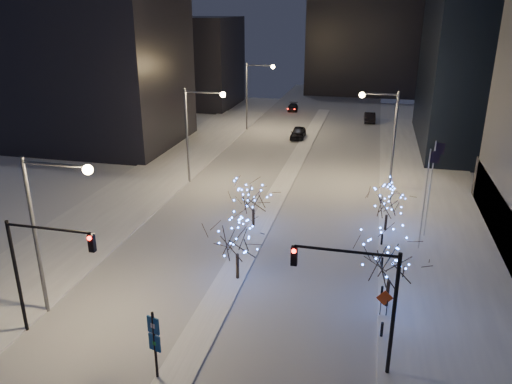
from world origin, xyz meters
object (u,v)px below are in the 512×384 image
(street_lamp_w_mid, at_px, (196,123))
(car_far, at_px, (293,107))
(traffic_signal_west, at_px, (38,261))
(holiday_tree_plaza_far, at_px, (388,201))
(traffic_signal_east, at_px, (363,291))
(holiday_tree_plaza_near, at_px, (391,257))
(street_lamp_w_far, at_px, (253,87))
(street_lamp_w_near, at_px, (48,217))
(street_lamp_east, at_px, (386,127))
(holiday_tree_median_far, at_px, (253,196))
(construction_sign, at_px, (384,300))
(car_near, at_px, (298,133))
(holiday_tree_median_near, at_px, (237,236))
(wayfinding_sign, at_px, (154,339))
(car_mid, at_px, (370,117))

(street_lamp_w_mid, height_order, car_far, street_lamp_w_mid)
(traffic_signal_west, height_order, holiday_tree_plaza_far, traffic_signal_west)
(traffic_signal_west, height_order, traffic_signal_east, same)
(holiday_tree_plaza_near, bearing_deg, street_lamp_w_far, 113.48)
(traffic_signal_west, bearing_deg, holiday_tree_plaza_far, 44.95)
(car_far, height_order, holiday_tree_plaza_far, holiday_tree_plaza_far)
(street_lamp_w_near, relative_size, street_lamp_w_far, 1.00)
(street_lamp_w_near, distance_m, street_lamp_east, 33.85)
(holiday_tree_median_far, distance_m, construction_sign, 15.50)
(street_lamp_w_mid, height_order, street_lamp_w_far, same)
(street_lamp_w_far, bearing_deg, car_near, -25.32)
(holiday_tree_median_near, bearing_deg, holiday_tree_plaza_far, 46.48)
(holiday_tree_median_far, height_order, wayfinding_sign, holiday_tree_median_far)
(street_lamp_w_far, bearing_deg, traffic_signal_west, -89.45)
(holiday_tree_plaza_near, bearing_deg, car_near, 106.23)
(street_lamp_w_mid, distance_m, holiday_tree_median_near, 21.12)
(street_lamp_w_mid, distance_m, traffic_signal_east, 31.60)
(traffic_signal_east, bearing_deg, construction_sign, 75.25)
(street_lamp_w_mid, relative_size, wayfinding_sign, 2.51)
(car_mid, xyz_separation_m, car_far, (-13.71, 6.22, -0.17))
(street_lamp_w_near, distance_m, street_lamp_w_far, 50.00)
(street_lamp_w_far, xyz_separation_m, construction_sign, (19.24, -45.84, -5.31))
(street_lamp_w_mid, height_order, holiday_tree_median_near, street_lamp_w_mid)
(holiday_tree_median_far, relative_size, wayfinding_sign, 1.06)
(car_far, xyz_separation_m, holiday_tree_median_near, (6.00, -59.86, 2.70))
(wayfinding_sign, bearing_deg, street_lamp_east, 88.74)
(traffic_signal_west, height_order, construction_sign, traffic_signal_west)
(traffic_signal_east, height_order, car_near, traffic_signal_east)
(holiday_tree_median_near, bearing_deg, car_near, 92.85)
(street_lamp_w_mid, distance_m, wayfinding_sign, 30.41)
(traffic_signal_west, height_order, holiday_tree_median_far, traffic_signal_west)
(traffic_signal_west, relative_size, car_near, 1.45)
(street_lamp_w_near, height_order, holiday_tree_plaza_far, street_lamp_w_near)
(street_lamp_w_mid, xyz_separation_m, car_mid, (17.15, 35.02, -5.70))
(street_lamp_w_mid, height_order, traffic_signal_west, street_lamp_w_mid)
(car_far, xyz_separation_m, holiday_tree_median_far, (5.00, -51.08, 2.26))
(wayfinding_sign, bearing_deg, street_lamp_w_mid, 123.14)
(street_lamp_w_near, height_order, wayfinding_sign, street_lamp_w_near)
(car_mid, bearing_deg, street_lamp_w_mid, 60.04)
(car_far, bearing_deg, street_lamp_w_mid, -101.18)
(holiday_tree_median_far, xyz_separation_m, holiday_tree_plaza_far, (11.00, 1.75, -0.13))
(car_mid, bearing_deg, traffic_signal_east, 86.81)
(car_far, bearing_deg, traffic_signal_east, -84.29)
(car_near, xyz_separation_m, holiday_tree_median_far, (1.00, -31.32, 2.07))
(car_far, height_order, holiday_tree_median_far, holiday_tree_median_far)
(street_lamp_w_far, bearing_deg, traffic_signal_east, -70.68)
(street_lamp_w_far, bearing_deg, holiday_tree_plaza_far, -59.57)
(holiday_tree_median_near, bearing_deg, street_lamp_w_far, 102.21)
(holiday_tree_plaza_near, relative_size, holiday_tree_plaza_far, 1.40)
(traffic_signal_west, xyz_separation_m, car_mid, (16.65, 62.02, -3.96))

